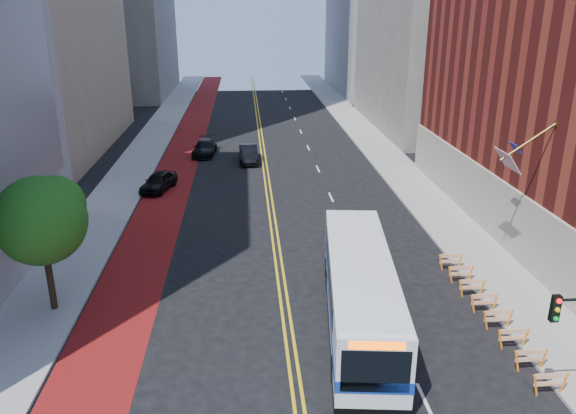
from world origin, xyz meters
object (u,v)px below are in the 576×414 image
Objects in this scene: car_b at (248,154)px; street_tree at (42,217)px; transit_bus at (360,289)px; car_c at (205,148)px; car_a at (159,181)px.

street_tree is at bearing -111.32° from car_b.
transit_bus reaches higher than car_c.
car_a is 10.94m from car_b.
transit_bus is 33.62m from car_c.
car_c is (-4.33, 2.98, -0.07)m from car_b.
street_tree is at bearing -95.50° from car_c.
car_b is (-4.81, 29.35, -1.04)m from transit_bus.
car_b is at bearing 105.82° from transit_bus.
transit_bus is 2.60× the size of car_c.
transit_bus is at bearing -9.48° from street_tree.
street_tree is 0.51× the size of transit_bus.
transit_bus is (14.55, -2.43, -3.07)m from street_tree.
transit_bus reaches higher than car_b.
street_tree is 19.39m from car_a.
car_c is at bearing 143.99° from car_b.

